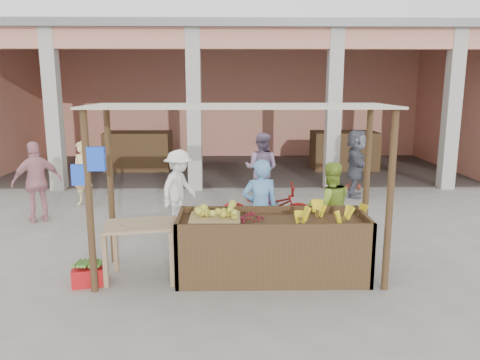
{
  "coord_description": "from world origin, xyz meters",
  "views": [
    {
      "loc": [
        -0.05,
        -6.17,
        2.64
      ],
      "look_at": [
        0.07,
        1.2,
        1.14
      ],
      "focal_mm": 35.0,
      "sensor_mm": 36.0,
      "label": 1
    }
  ],
  "objects_px": {
    "side_table": "(142,233)",
    "vendor_blue": "(260,205)",
    "fruit_stall": "(272,249)",
    "red_crate": "(90,275)",
    "motorcycle": "(266,208)",
    "vendor_green": "(329,206)"
  },
  "relations": [
    {
      "from": "side_table",
      "to": "red_crate",
      "type": "height_order",
      "value": "side_table"
    },
    {
      "from": "vendor_green",
      "to": "side_table",
      "type": "bearing_deg",
      "value": 12.41
    },
    {
      "from": "fruit_stall",
      "to": "red_crate",
      "type": "relative_size",
      "value": 5.57
    },
    {
      "from": "vendor_blue",
      "to": "motorcycle",
      "type": "bearing_deg",
      "value": -107.79
    },
    {
      "from": "side_table",
      "to": "red_crate",
      "type": "bearing_deg",
      "value": -176.84
    },
    {
      "from": "side_table",
      "to": "motorcycle",
      "type": "xyz_separation_m",
      "value": [
        1.84,
        1.94,
        -0.18
      ]
    },
    {
      "from": "side_table",
      "to": "vendor_green",
      "type": "bearing_deg",
      "value": 8.71
    },
    {
      "from": "red_crate",
      "to": "motorcycle",
      "type": "xyz_separation_m",
      "value": [
        2.52,
        2.11,
        0.36
      ]
    },
    {
      "from": "vendor_green",
      "to": "motorcycle",
      "type": "xyz_separation_m",
      "value": [
        -0.93,
        0.98,
        -0.3
      ]
    },
    {
      "from": "side_table",
      "to": "vendor_green",
      "type": "xyz_separation_m",
      "value": [
        2.77,
        0.96,
        0.12
      ]
    },
    {
      "from": "side_table",
      "to": "motorcycle",
      "type": "height_order",
      "value": "motorcycle"
    },
    {
      "from": "red_crate",
      "to": "motorcycle",
      "type": "bearing_deg",
      "value": 26.05
    },
    {
      "from": "side_table",
      "to": "vendor_green",
      "type": "height_order",
      "value": "vendor_green"
    },
    {
      "from": "fruit_stall",
      "to": "vendor_blue",
      "type": "xyz_separation_m",
      "value": [
        -0.12,
        0.79,
        0.42
      ]
    },
    {
      "from": "vendor_blue",
      "to": "motorcycle",
      "type": "height_order",
      "value": "vendor_blue"
    },
    {
      "from": "vendor_blue",
      "to": "motorcycle",
      "type": "relative_size",
      "value": 0.9
    },
    {
      "from": "red_crate",
      "to": "fruit_stall",
      "type": "bearing_deg",
      "value": -9.04
    },
    {
      "from": "red_crate",
      "to": "vendor_green",
      "type": "relative_size",
      "value": 0.3
    },
    {
      "from": "side_table",
      "to": "vendor_green",
      "type": "distance_m",
      "value": 2.93
    },
    {
      "from": "fruit_stall",
      "to": "side_table",
      "type": "relative_size",
      "value": 2.4
    },
    {
      "from": "side_table",
      "to": "vendor_blue",
      "type": "bearing_deg",
      "value": 15.91
    },
    {
      "from": "side_table",
      "to": "red_crate",
      "type": "distance_m",
      "value": 0.88
    }
  ]
}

